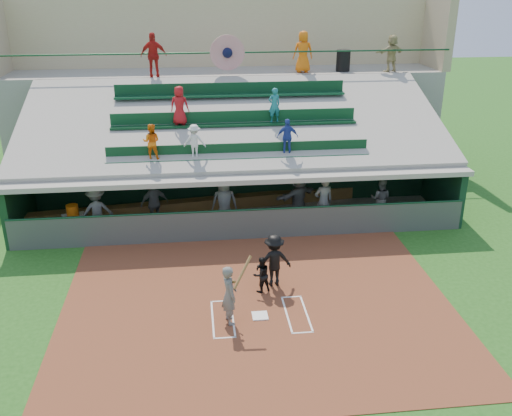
{
  "coord_description": "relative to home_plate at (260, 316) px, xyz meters",
  "views": [
    {
      "loc": [
        -1.61,
        -13.27,
        8.73
      ],
      "look_at": [
        0.29,
        3.5,
        1.8
      ],
      "focal_mm": 40.0,
      "sensor_mm": 36.0,
      "label": 1
    }
  ],
  "objects": [
    {
      "name": "dugout_player_a",
      "position": [
        -5.15,
        5.96,
        0.9
      ],
      "size": [
        1.28,
        0.92,
        1.79
      ],
      "primitive_type": "imported",
      "rotation": [
        0.0,
        0.0,
        3.38
      ],
      "color": "#585B56",
      "rests_on": "dugout_floor"
    },
    {
      "name": "concourse_slab",
      "position": [
        0.0,
        13.5,
        2.26
      ],
      "size": [
        20.0,
        3.0,
        4.6
      ],
      "primitive_type": "cube",
      "color": "gray",
      "rests_on": "ground"
    },
    {
      "name": "dugout_floor",
      "position": [
        0.0,
        6.75,
        -0.02
      ],
      "size": [
        16.0,
        3.5,
        0.04
      ],
      "primitive_type": "cube",
      "color": "gray",
      "rests_on": "ground"
    },
    {
      "name": "concourse_staff_a",
      "position": [
        -3.15,
        12.02,
        5.5
      ],
      "size": [
        1.11,
        0.48,
        1.88
      ],
      "primitive_type": "imported",
      "rotation": [
        0.0,
        0.0,
        3.16
      ],
      "color": "#B51914",
      "rests_on": "concourse_slab"
    },
    {
      "name": "dugout_player_b",
      "position": [
        -3.15,
        6.52,
        0.89
      ],
      "size": [
        1.12,
        0.75,
        1.76
      ],
      "primitive_type": "imported",
      "rotation": [
        0.0,
        0.0,
        3.49
      ],
      "color": "#525450",
      "rests_on": "dugout_floor"
    },
    {
      "name": "dugout_player_f",
      "position": [
        5.36,
        6.24,
        0.79
      ],
      "size": [
        0.94,
        0.86,
        1.57
      ],
      "primitive_type": "imported",
      "rotation": [
        0.0,
        0.0,
        2.72
      ],
      "color": "#62645F",
      "rests_on": "dugout_floor"
    },
    {
      "name": "dugout_player_c",
      "position": [
        -0.59,
        6.14,
        0.96
      ],
      "size": [
        0.94,
        0.61,
        1.91
      ],
      "primitive_type": "imported",
      "rotation": [
        0.0,
        0.0,
        3.14
      ],
      "color": "#5F625C",
      "rests_on": "dugout_floor"
    },
    {
      "name": "dirt_slab",
      "position": [
        0.0,
        0.5,
        -0.03
      ],
      "size": [
        11.0,
        9.0,
        0.02
      ],
      "primitive_type": "cube",
      "color": "brown",
      "rests_on": "ground"
    },
    {
      "name": "concourse_staff_b",
      "position": [
        3.45,
        12.66,
        5.48
      ],
      "size": [
        0.9,
        0.59,
        1.82
      ],
      "primitive_type": "imported",
      "rotation": [
        0.0,
        0.0,
        3.13
      ],
      "color": "orange",
      "rests_on": "concourse_slab"
    },
    {
      "name": "ground",
      "position": [
        0.0,
        0.0,
        -0.04
      ],
      "size": [
        100.0,
        100.0,
        0.0
      ],
      "primitive_type": "plane",
      "color": "#1E5217",
      "rests_on": "ground"
    },
    {
      "name": "catcher",
      "position": [
        0.2,
        1.34,
        0.54
      ],
      "size": [
        0.66,
        0.59,
        1.11
      ],
      "primitive_type": "imported",
      "rotation": [
        0.0,
        0.0,
        3.53
      ],
      "color": "black",
      "rests_on": "dirt_slab"
    },
    {
      "name": "home_umpire",
      "position": [
        0.62,
        1.69,
        0.8
      ],
      "size": [
        1.11,
        0.7,
        1.63
      ],
      "primitive_type": "imported",
      "rotation": [
        0.0,
        0.0,
        3.23
      ],
      "color": "black",
      "rests_on": "dirt_slab"
    },
    {
      "name": "dugout_player_d",
      "position": [
        2.19,
        6.29,
        0.98
      ],
      "size": [
        1.84,
        1.45,
        1.95
      ],
      "primitive_type": "imported",
      "rotation": [
        0.0,
        0.0,
        3.7
      ],
      "color": "#575954",
      "rests_on": "dugout_floor"
    },
    {
      "name": "dugout_player_e",
      "position": [
        3.02,
        5.73,
        0.98
      ],
      "size": [
        0.78,
        0.58,
        1.95
      ],
      "primitive_type": "imported",
      "rotation": [
        0.0,
        0.0,
        3.31
      ],
      "color": "#61645E",
      "rests_on": "dugout_floor"
    },
    {
      "name": "dugout_bench",
      "position": [
        -0.07,
        7.94,
        0.24
      ],
      "size": [
        15.87,
        2.62,
        0.48
      ],
      "primitive_type": "cube",
      "rotation": [
        0.0,
        0.0,
        0.13
      ],
      "color": "olive",
      "rests_on": "dugout_floor"
    },
    {
      "name": "batter_at_plate",
      "position": [
        -0.84,
        -0.17,
        0.84
      ],
      "size": [
        0.9,
        0.77,
        1.95
      ],
      "color": "#555753",
      "rests_on": "dirt_slab"
    },
    {
      "name": "concourse_staff_c",
      "position": [
        7.49,
        12.42,
        5.39
      ],
      "size": [
        1.6,
        0.99,
        1.64
      ],
      "primitive_type": "imported",
      "rotation": [
        0.0,
        0.0,
        3.51
      ],
      "color": "tan",
      "rests_on": "concourse_slab"
    },
    {
      "name": "water_cooler",
      "position": [
        -6.0,
        6.06,
        0.91
      ],
      "size": [
        0.42,
        0.42,
        0.42
      ],
      "primitive_type": "cylinder",
      "color": "orange",
      "rests_on": "white_table"
    },
    {
      "name": "white_table",
      "position": [
        -6.0,
        6.11,
        0.35
      ],
      "size": [
        0.93,
        0.8,
        0.69
      ],
      "primitive_type": "cube",
      "rotation": [
        0.0,
        0.0,
        0.29
      ],
      "color": "white",
      "rests_on": "dugout_floor"
    },
    {
      "name": "grandstand",
      "position": [
        -0.01,
        10.51,
        2.23
      ],
      "size": [
        20.4,
        10.4,
        7.8
      ],
      "color": "#4A4F4A",
      "rests_on": "ground"
    },
    {
      "name": "batters_box_chalk",
      "position": [
        0.0,
        0.0,
        -0.01
      ],
      "size": [
        2.65,
        1.85,
        0.01
      ],
      "color": "silver",
      "rests_on": "dirt_slab"
    },
    {
      "name": "home_plate",
      "position": [
        0.0,
        0.0,
        0.0
      ],
      "size": [
        0.43,
        0.43,
        0.03
      ],
      "primitive_type": "cube",
      "color": "white",
      "rests_on": "dirt_slab"
    },
    {
      "name": "trash_bin",
      "position": [
        5.35,
        12.78,
        5.04
      ],
      "size": [
        0.63,
        0.63,
        0.95
      ],
      "primitive_type": "cylinder",
      "color": "black",
      "rests_on": "concourse_slab"
    }
  ]
}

